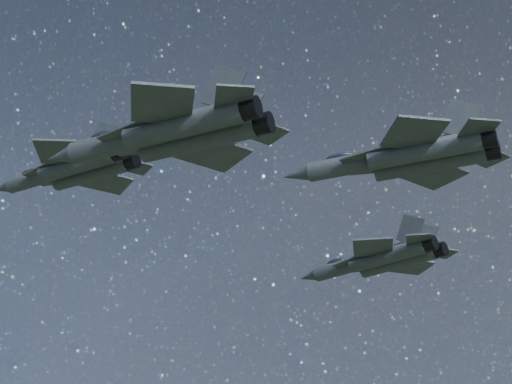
% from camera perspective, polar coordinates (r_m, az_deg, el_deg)
% --- Properties ---
extents(jet_lead, '(16.38, 11.68, 4.18)m').
position_cam_1_polar(jet_lead, '(70.90, -13.16, 1.59)').
color(jet_lead, '#2D3539').
extents(jet_left, '(18.60, 12.75, 4.67)m').
position_cam_1_polar(jet_left, '(84.41, 9.07, -4.83)').
color(jet_left, '#2D3539').
extents(jet_right, '(18.94, 13.38, 4.80)m').
position_cam_1_polar(jet_right, '(56.00, -6.08, 4.31)').
color(jet_right, '#2D3539').
extents(jet_slot, '(18.93, 13.30, 4.78)m').
position_cam_1_polar(jet_slot, '(65.04, 11.01, 2.54)').
color(jet_slot, '#2D3539').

